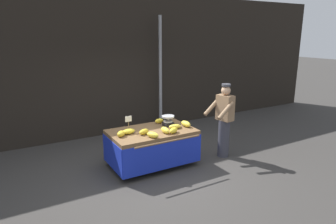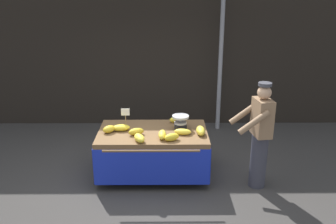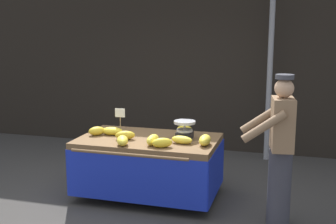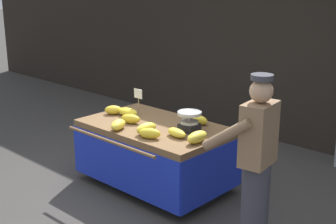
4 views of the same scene
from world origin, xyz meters
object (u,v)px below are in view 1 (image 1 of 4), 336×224
at_px(street_pole, 160,75).
at_px(banana_bunch_5, 159,121).
at_px(banana_cart, 152,140).
at_px(banana_bunch_1, 153,135).
at_px(banana_bunch_6, 144,132).
at_px(banana_bunch_8, 128,131).
at_px(price_sign, 128,120).
at_px(banana_bunch_3, 165,130).
at_px(banana_bunch_7, 175,126).
at_px(vendor_person, 224,120).
at_px(banana_bunch_0, 174,130).
at_px(weighing_scale, 168,121).
at_px(banana_bunch_4, 186,124).
at_px(banana_bunch_2, 121,134).

distance_m(street_pole, banana_bunch_5, 2.19).
bearing_deg(banana_cart, banana_bunch_1, -114.20).
bearing_deg(street_pole, banana_bunch_5, -119.38).
distance_m(banana_bunch_6, banana_bunch_8, 0.32).
distance_m(price_sign, banana_bunch_8, 0.24).
height_order(banana_bunch_3, banana_bunch_7, banana_bunch_3).
height_order(banana_bunch_3, banana_bunch_5, banana_bunch_3).
bearing_deg(vendor_person, banana_bunch_0, -179.25).
bearing_deg(banana_bunch_3, banana_bunch_7, 24.89).
bearing_deg(banana_bunch_5, weighing_scale, -75.74).
relative_size(banana_cart, banana_bunch_6, 7.16).
bearing_deg(banana_bunch_0, banana_bunch_3, 148.62).
height_order(weighing_scale, banana_bunch_0, weighing_scale).
height_order(banana_cart, banana_bunch_3, banana_bunch_3).
height_order(banana_bunch_4, banana_bunch_5, banana_bunch_4).
distance_m(banana_bunch_5, banana_bunch_6, 0.84).
bearing_deg(vendor_person, street_pole, 96.18).
bearing_deg(banana_bunch_4, banana_bunch_6, -178.85).
relative_size(banana_bunch_3, banana_bunch_8, 0.97).
relative_size(banana_bunch_8, vendor_person, 0.17).
relative_size(street_pole, weighing_scale, 11.75).
distance_m(street_pole, vendor_person, 2.67).
bearing_deg(banana_bunch_7, banana_bunch_4, 1.98).
relative_size(price_sign, banana_bunch_0, 1.38).
relative_size(banana_cart, banana_bunch_8, 6.23).
distance_m(price_sign, banana_bunch_5, 0.89).
height_order(banana_bunch_0, banana_bunch_7, banana_bunch_0).
distance_m(street_pole, banana_bunch_1, 3.13).
bearing_deg(banana_bunch_6, banana_bunch_0, -22.27).
relative_size(banana_bunch_4, banana_bunch_5, 1.42).
distance_m(banana_bunch_4, banana_bunch_8, 1.31).
bearing_deg(banana_bunch_4, banana_bunch_8, 172.70).
xyz_separation_m(banana_bunch_4, banana_bunch_7, (-0.29, -0.01, -0.01)).
relative_size(banana_bunch_2, banana_bunch_4, 0.74).
height_order(banana_bunch_7, banana_bunch_8, banana_bunch_8).
bearing_deg(banana_bunch_7, banana_bunch_6, -179.17).
height_order(banana_bunch_4, banana_bunch_7, banana_bunch_4).
xyz_separation_m(banana_bunch_0, vendor_person, (1.36, 0.02, 0.01)).
bearing_deg(banana_bunch_5, price_sign, -165.46).
bearing_deg(banana_bunch_2, banana_bunch_5, 21.36).
distance_m(banana_bunch_0, banana_bunch_4, 0.53).
relative_size(street_pole, banana_bunch_8, 11.33).
relative_size(banana_bunch_0, banana_bunch_8, 0.84).
bearing_deg(banana_bunch_2, banana_bunch_3, -16.20).
xyz_separation_m(price_sign, banana_bunch_8, (-0.06, -0.13, -0.20)).
height_order(banana_bunch_0, banana_bunch_6, banana_bunch_0).
distance_m(banana_bunch_2, banana_bunch_8, 0.20).
height_order(banana_bunch_0, banana_bunch_4, banana_bunch_4).
distance_m(banana_bunch_5, vendor_person, 1.48).
relative_size(banana_bunch_1, banana_bunch_3, 0.97).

